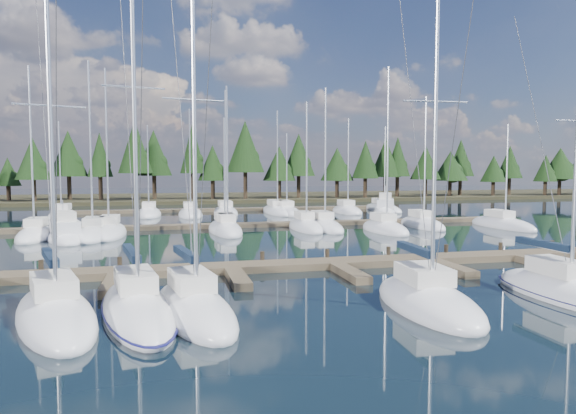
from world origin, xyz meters
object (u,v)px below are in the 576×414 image
object	(u,v)px
front_sailboat_2	(194,308)
front_sailboat_4	(563,292)
front_sailboat_0	(55,315)
motor_yacht_left	(65,235)
front_sailboat_1	(137,308)
front_sailboat_3	(427,301)
motor_yacht_right	(385,209)
main_dock	(336,265)

from	to	relation	value
front_sailboat_2	front_sailboat_4	world-z (taller)	front_sailboat_2
front_sailboat_4	front_sailboat_0	bearing A→B (deg)	176.23
front_sailboat_4	motor_yacht_left	distance (m)	35.51
front_sailboat_1	front_sailboat_4	bearing A→B (deg)	-4.97
front_sailboat_3	front_sailboat_4	size ratio (longest dim) A/B	1.08
front_sailboat_1	front_sailboat_2	distance (m)	2.23
front_sailboat_0	front_sailboat_4	size ratio (longest dim) A/B	1.02
front_sailboat_2	motor_yacht_right	distance (m)	51.51
main_dock	motor_yacht_left	bearing A→B (deg)	136.74
front_sailboat_4	motor_yacht_right	size ratio (longest dim) A/B	1.56
main_dock	front_sailboat_1	size ratio (longest dim) A/B	2.77
main_dock	front_sailboat_3	size ratio (longest dim) A/B	2.89
front_sailboat_3	front_sailboat_0	bearing A→B (deg)	174.42
front_sailboat_1	motor_yacht_right	bearing A→B (deg)	55.30
front_sailboat_0	motor_yacht_right	size ratio (longest dim) A/B	1.60
front_sailboat_3	motor_yacht_right	size ratio (longest dim) A/B	1.68
front_sailboat_0	motor_yacht_right	distance (m)	54.10
front_sailboat_1	front_sailboat_3	xyz separation A→B (m)	(11.57, -1.61, -0.00)
front_sailboat_2	motor_yacht_left	world-z (taller)	front_sailboat_2
main_dock	front_sailboat_1	bearing A→B (deg)	-145.78
front_sailboat_2	front_sailboat_4	distance (m)	16.09
front_sailboat_1	front_sailboat_0	bearing A→B (deg)	-176.26
front_sailboat_1	front_sailboat_3	size ratio (longest dim) A/B	1.04
motor_yacht_right	front_sailboat_4	bearing A→B (deg)	-104.51
main_dock	front_sailboat_3	world-z (taller)	front_sailboat_3
front_sailboat_0	front_sailboat_3	distance (m)	14.56
front_sailboat_3	front_sailboat_4	world-z (taller)	front_sailboat_3
front_sailboat_1	front_sailboat_2	world-z (taller)	front_sailboat_1
front_sailboat_0	front_sailboat_4	xyz separation A→B (m)	(21.12, -1.39, -0.00)
front_sailboat_0	front_sailboat_2	bearing A→B (deg)	-4.10
main_dock	front_sailboat_0	world-z (taller)	front_sailboat_0
front_sailboat_0	motor_yacht_right	bearing A→B (deg)	52.88
front_sailboat_0	main_dock	bearing A→B (deg)	28.72
front_sailboat_1	front_sailboat_4	world-z (taller)	front_sailboat_1
front_sailboat_3	front_sailboat_2	bearing A→B (deg)	173.62
front_sailboat_0	front_sailboat_1	world-z (taller)	front_sailboat_1
front_sailboat_2	motor_yacht_right	xyz separation A→B (m)	(27.58, 43.50, 0.17)
front_sailboat_1	front_sailboat_3	world-z (taller)	front_sailboat_1
front_sailboat_2	motor_yacht_right	bearing A→B (deg)	57.62
motor_yacht_left	front_sailboat_4	bearing A→B (deg)	-45.25
front_sailboat_0	motor_yacht_right	xyz separation A→B (m)	(32.65, 43.14, 0.18)
front_sailboat_1	motor_yacht_left	distance (m)	24.59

